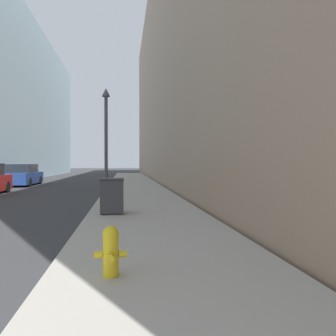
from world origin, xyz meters
TOP-DOWN VIEW (x-y plane):
  - sidewalk_right at (5.61, 18.00)m, footprint 3.69×60.00m
  - building_right_stone at (13.55, 26.00)m, footprint 12.00×60.00m
  - fire_hydrant at (4.71, 2.08)m, footprint 0.46×0.34m
  - trash_bin at (4.52, 7.75)m, footprint 0.72×0.63m
  - lamppost at (4.08, 12.55)m, footprint 0.37×0.37m
  - parked_sedan_far at (-2.66, 23.09)m, footprint 1.99×4.78m

SIDE VIEW (x-z plane):
  - sidewalk_right at x=5.61m, z-range 0.00..0.13m
  - fire_hydrant at x=4.71m, z-range 0.14..0.85m
  - trash_bin at x=4.52m, z-range 0.14..1.24m
  - parked_sedan_far at x=-2.66m, z-range -0.06..1.53m
  - lamppost at x=4.08m, z-range 0.41..5.35m
  - building_right_stone at x=13.55m, z-range 0.00..20.42m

